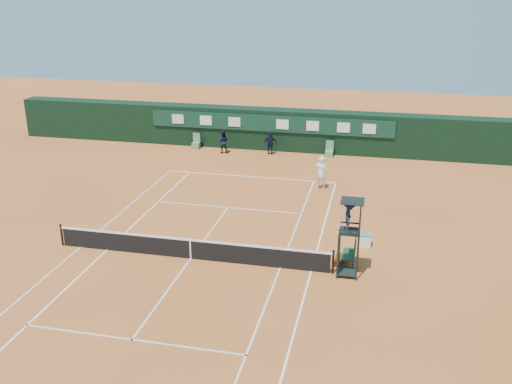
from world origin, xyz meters
The scene contains 14 objects.
ground centered at (0.00, 0.00, 0.00)m, with size 90.00×90.00×0.00m, color #C86A2F.
court_lines centered at (0.00, 0.00, 0.01)m, with size 11.05×23.85×0.01m.
tennis_net centered at (0.00, 0.00, 0.51)m, with size 12.90×0.10×1.10m.
back_wall centered at (0.00, 18.74, 1.51)m, with size 40.00×1.65×3.00m.
linesman_chair_left centered at (-5.50, 17.48, 0.32)m, with size 0.55×0.50×1.15m.
linesman_chair_right centered at (4.50, 17.48, 0.32)m, with size 0.55×0.50×1.15m.
umpire_chair centered at (7.00, -0.01, 2.46)m, with size 0.96×0.95×3.42m.
player_bench centered at (7.11, 1.07, 0.60)m, with size 0.56×1.20×1.10m.
tennis_bag centered at (6.62, 0.99, 0.16)m, with size 0.37×0.85×0.32m, color black.
cooler centered at (7.64, 3.07, 0.33)m, with size 0.57×0.57×0.65m.
tennis_ball centered at (3.09, 10.38, 0.04)m, with size 0.07×0.07×0.07m, color #D9E835.
player centered at (4.66, 10.65, 1.02)m, with size 0.74×0.49×2.04m, color white.
ball_kid_left centered at (-3.19, 16.77, 0.85)m, with size 0.83×0.65×1.71m, color black.
ball_kid_right centered at (0.26, 17.18, 0.82)m, with size 0.96×0.40×1.64m, color black.
Camera 1 is at (7.94, -21.98, 11.76)m, focal length 40.00 mm.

